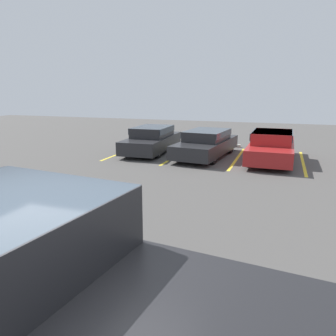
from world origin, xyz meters
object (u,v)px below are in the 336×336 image
at_px(parked_sedan_c, 272,145).
at_px(wheel_stop_curb, 223,145).
at_px(pickup_truck, 32,291).
at_px(parked_sedan_a, 152,139).
at_px(parked_sedan_b, 206,142).

distance_m(parked_sedan_c, wheel_stop_curb, 4.06).
height_order(pickup_truck, parked_sedan_c, pickup_truck).
bearing_deg(parked_sedan_a, parked_sedan_b, 83.27).
bearing_deg(parked_sedan_c, parked_sedan_b, -88.99).
relative_size(pickup_truck, wheel_stop_curb, 3.42).
bearing_deg(parked_sedan_b, wheel_stop_curb, -178.87).
xyz_separation_m(parked_sedan_b, wheel_stop_curb, (0.26, 3.06, -0.58)).
bearing_deg(wheel_stop_curb, parked_sedan_b, -94.81).
bearing_deg(parked_sedan_b, parked_sedan_a, -88.74).
distance_m(parked_sedan_b, parked_sedan_c, 2.86).
bearing_deg(pickup_truck, parked_sedan_c, 87.69).
xyz_separation_m(pickup_truck, parked_sedan_b, (-0.95, 12.27, -0.32)).
relative_size(parked_sedan_b, parked_sedan_c, 1.02).
bearing_deg(wheel_stop_curb, parked_sedan_a, -137.06).
distance_m(pickup_truck, wheel_stop_curb, 15.37).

